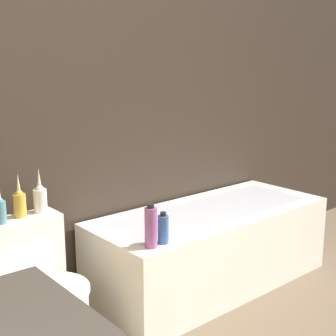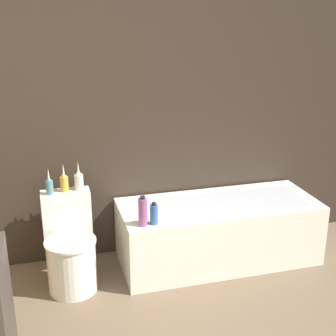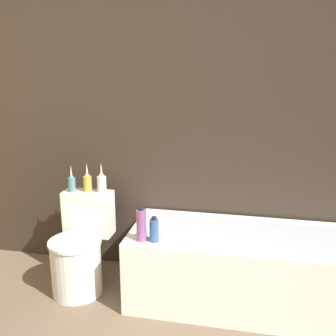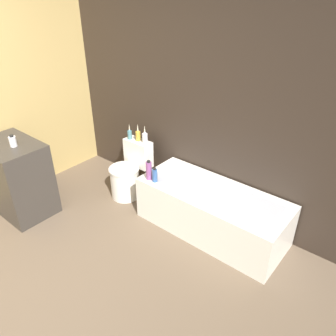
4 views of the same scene
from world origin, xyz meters
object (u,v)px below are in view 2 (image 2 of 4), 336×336
toilet (70,250)px  vase_gold (49,186)px  bathtub (218,231)px  vase_bronze (79,180)px  vase_silver (64,182)px  shampoo_bottle_tall (143,212)px  shampoo_bottle_short (154,214)px

toilet → vase_gold: (-0.11, 0.16, 0.46)m
bathtub → vase_bronze: bearing=172.5°
bathtub → toilet: size_ratio=2.34×
vase_silver → shampoo_bottle_tall: vase_silver is taller
vase_silver → vase_bronze: size_ratio=0.97×
bathtub → shampoo_bottle_short: bearing=-158.5°
bathtub → vase_silver: (-1.19, 0.14, 0.50)m
vase_bronze → shampoo_bottle_short: (0.49, -0.38, -0.18)m
bathtub → vase_silver: 1.30m
vase_bronze → vase_gold: bearing=-169.3°
vase_silver → shampoo_bottle_short: size_ratio=1.30×
shampoo_bottle_tall → shampoo_bottle_short: 0.09m
bathtub → shampoo_bottle_tall: shampoo_bottle_tall is taller
bathtub → shampoo_bottle_tall: size_ratio=7.03×
bathtub → vase_gold: bearing=175.6°
vase_bronze → shampoo_bottle_tall: size_ratio=0.99×
vase_silver → bathtub: bearing=-6.5°
vase_gold → vase_bronze: (0.22, 0.04, 0.01)m
toilet → shampoo_bottle_short: 0.69m
toilet → vase_gold: bearing=124.1°
vase_silver → shampoo_bottle_tall: size_ratio=0.96×
vase_gold → vase_silver: size_ratio=0.94×
shampoo_bottle_short → vase_silver: bearing=148.2°
shampoo_bottle_short → shampoo_bottle_tall: bearing=-178.1°
toilet → shampoo_bottle_tall: shampoo_bottle_tall is taller
shampoo_bottle_tall → shampoo_bottle_short: bearing=1.9°
vase_silver → vase_bronze: vase_bronze is taller
bathtub → vase_bronze: 1.20m
vase_gold → vase_bronze: bearing=10.7°
vase_gold → shampoo_bottle_tall: size_ratio=0.90×
vase_bronze → shampoo_bottle_short: vase_bronze is taller
toilet → vase_silver: 0.50m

